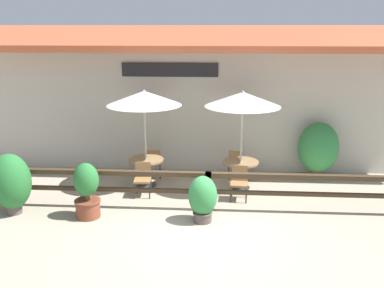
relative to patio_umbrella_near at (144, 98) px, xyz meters
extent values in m
plane|color=#9E937F|center=(1.72, -2.59, -2.40)|extent=(60.00, 60.00, 0.00)
cube|color=#BCB7A8|center=(1.72, 1.61, -0.60)|extent=(14.00, 0.40, 3.60)
cube|color=#B25133|center=(1.72, 1.06, 1.47)|extent=(14.28, 1.48, 0.70)
cube|color=black|center=(0.51, 1.38, 0.60)|extent=(2.76, 0.04, 0.39)
cube|color=#3D2D1E|center=(1.72, -1.54, -1.51)|extent=(10.40, 0.14, 0.11)
cube|color=#3D2D1E|center=(1.72, -1.54, -1.93)|extent=(10.40, 0.10, 0.09)
cube|color=#3D2D1E|center=(1.72, -1.54, -1.93)|extent=(0.14, 0.14, 0.95)
cylinder|color=#B7B2A8|center=(0.00, 0.00, -1.26)|extent=(0.06, 0.06, 2.28)
cone|color=silver|center=(0.00, 0.00, 0.01)|extent=(1.95, 1.95, 0.37)
sphere|color=#B2ADA3|center=(0.00, 0.00, 0.19)|extent=(0.07, 0.07, 0.07)
cylinder|color=olive|center=(0.00, 0.00, -1.67)|extent=(0.95, 0.95, 0.05)
cylinder|color=#333333|center=(0.00, 0.00, -2.05)|extent=(0.07, 0.07, 0.71)
cylinder|color=#333333|center=(0.00, 0.00, -2.39)|extent=(0.52, 0.52, 0.03)
cube|color=olive|center=(0.03, -0.74, -1.98)|extent=(0.45, 0.45, 0.05)
cube|color=olive|center=(0.02, -0.55, -1.75)|extent=(0.40, 0.06, 0.40)
cylinder|color=#2D2D2D|center=(-0.15, -0.94, -2.20)|extent=(0.04, 0.04, 0.40)
cylinder|color=#2D2D2D|center=(0.23, -0.92, -2.20)|extent=(0.04, 0.04, 0.40)
cylinder|color=#2D2D2D|center=(-0.17, -0.56, -2.20)|extent=(0.04, 0.04, 0.40)
cylinder|color=#2D2D2D|center=(0.21, -0.54, -2.20)|extent=(0.04, 0.04, 0.40)
cube|color=olive|center=(0.08, 0.74, -1.98)|extent=(0.48, 0.48, 0.05)
cube|color=olive|center=(0.11, 0.55, -1.75)|extent=(0.40, 0.10, 0.40)
cylinder|color=#2D2D2D|center=(0.23, 0.96, -2.20)|extent=(0.04, 0.04, 0.40)
cylinder|color=#2D2D2D|center=(-0.14, 0.90, -2.20)|extent=(0.04, 0.04, 0.40)
cylinder|color=#2D2D2D|center=(0.29, 0.58, -2.20)|extent=(0.04, 0.04, 0.40)
cylinder|color=#2D2D2D|center=(-0.08, 0.52, -2.20)|extent=(0.04, 0.04, 0.40)
cylinder|color=#B7B2A8|center=(2.53, -0.02, -1.26)|extent=(0.06, 0.06, 2.28)
cone|color=silver|center=(2.53, -0.02, 0.01)|extent=(1.95, 1.95, 0.37)
sphere|color=#B2ADA3|center=(2.53, -0.02, 0.19)|extent=(0.07, 0.07, 0.07)
cylinder|color=olive|center=(2.53, -0.02, -1.67)|extent=(0.95, 0.95, 0.05)
cylinder|color=#333333|center=(2.53, -0.02, -2.05)|extent=(0.07, 0.07, 0.71)
cylinder|color=#333333|center=(2.53, -0.02, -2.39)|extent=(0.52, 0.52, 0.03)
cube|color=olive|center=(2.47, -0.84, -1.98)|extent=(0.45, 0.45, 0.05)
cube|color=olive|center=(2.48, -0.65, -1.75)|extent=(0.40, 0.07, 0.40)
cylinder|color=#2D2D2D|center=(2.26, -1.01, -2.20)|extent=(0.04, 0.04, 0.40)
cylinder|color=#2D2D2D|center=(2.64, -1.05, -2.20)|extent=(0.04, 0.04, 0.40)
cylinder|color=#2D2D2D|center=(2.29, -0.64, -2.20)|extent=(0.04, 0.04, 0.40)
cylinder|color=#2D2D2D|center=(2.67, -0.67, -2.20)|extent=(0.04, 0.04, 0.40)
cube|color=olive|center=(2.47, 0.80, -1.98)|extent=(0.51, 0.51, 0.05)
cube|color=olive|center=(2.42, 0.62, -1.75)|extent=(0.39, 0.14, 0.40)
cylinder|color=#2D2D2D|center=(2.70, 0.94, -2.20)|extent=(0.04, 0.04, 0.40)
cylinder|color=#2D2D2D|center=(2.34, 1.04, -2.20)|extent=(0.04, 0.04, 0.40)
cylinder|color=#2D2D2D|center=(2.61, 0.57, -2.20)|extent=(0.04, 0.04, 0.40)
cylinder|color=#2D2D2D|center=(2.24, 0.67, -2.20)|extent=(0.04, 0.04, 0.40)
cylinder|color=#564C47|center=(-2.77, -1.98, -2.29)|extent=(0.36, 0.36, 0.23)
cylinder|color=#564C47|center=(-2.77, -1.98, -2.20)|extent=(0.39, 0.39, 0.04)
ellipsoid|color=#287033|center=(-2.77, -1.98, -1.62)|extent=(0.92, 0.83, 1.31)
cylinder|color=brown|center=(-0.99, -2.06, -2.19)|extent=(0.54, 0.54, 0.41)
cylinder|color=brown|center=(-0.99, -2.06, -2.01)|extent=(0.59, 0.59, 0.04)
cylinder|color=brown|center=(-0.99, -2.06, -1.87)|extent=(0.10, 0.10, 0.23)
ellipsoid|color=#287033|center=(-0.99, -2.06, -1.50)|extent=(0.57, 0.51, 0.77)
cylinder|color=#564C47|center=(1.62, -2.12, -2.29)|extent=(0.40, 0.40, 0.23)
cylinder|color=#564C47|center=(1.62, -2.12, -2.19)|extent=(0.44, 0.44, 0.04)
ellipsoid|color=#338442|center=(1.62, -2.12, -1.79)|extent=(0.64, 0.57, 0.90)
cylinder|color=brown|center=(4.76, 0.96, -2.26)|extent=(0.29, 0.29, 0.28)
cylinder|color=brown|center=(4.76, 0.96, -2.14)|extent=(0.31, 0.31, 0.04)
ellipsoid|color=#338442|center=(4.76, 0.96, -1.51)|extent=(1.13, 1.01, 1.45)
camera|label=1|loc=(1.96, -10.84, 1.79)|focal=40.00mm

